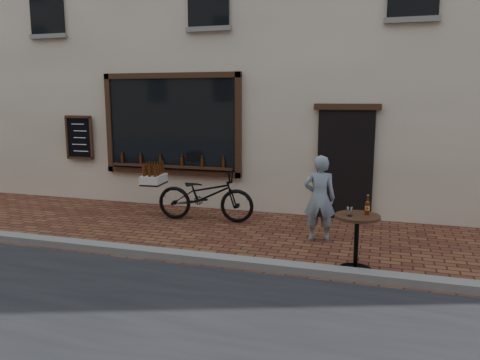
% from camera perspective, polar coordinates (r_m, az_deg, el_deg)
% --- Properties ---
extents(ground, '(90.00, 90.00, 0.00)m').
position_cam_1_polar(ground, '(7.03, -6.02, -10.35)').
color(ground, '#4D2219').
rests_on(ground, ground).
extents(kerb, '(90.00, 0.25, 0.12)m').
position_cam_1_polar(kerb, '(7.18, -5.39, -9.38)').
color(kerb, slate).
rests_on(kerb, ground).
extents(cargo_bicycle, '(2.31, 0.85, 1.11)m').
position_cam_1_polar(cargo_bicycle, '(9.37, -4.47, -1.78)').
color(cargo_bicycle, black).
rests_on(cargo_bicycle, ground).
extents(bistro_table, '(0.64, 0.64, 1.09)m').
position_cam_1_polar(bistro_table, '(6.83, 14.07, -6.07)').
color(bistro_table, black).
rests_on(bistro_table, ground).
extents(pedestrian, '(0.59, 0.44, 1.49)m').
position_cam_1_polar(pedestrian, '(8.09, 9.66, -2.22)').
color(pedestrian, gray).
rests_on(pedestrian, ground).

